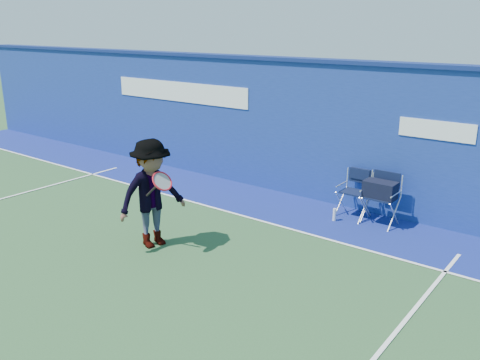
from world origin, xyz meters
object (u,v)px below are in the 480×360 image
Objects in this scene: water_bottle at (334,215)px; tennis_player at (152,194)px; directors_chair_left at (354,201)px; directors_chair_right at (380,204)px.

tennis_player reaches higher than water_bottle.
directors_chair_left is 4.17m from tennis_player.
directors_chair_left is at bearing 58.14° from tennis_player.
directors_chair_right is 4.40m from tennis_player.
directors_chair_right is 0.53× the size of tennis_player.
tennis_player reaches higher than directors_chair_right.
tennis_player is at bearing -121.86° from directors_chair_left.
directors_chair_right is (0.60, -0.13, 0.11)m from directors_chair_left.
tennis_player reaches higher than directors_chair_left.
water_bottle is at bearing 56.26° from tennis_player.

